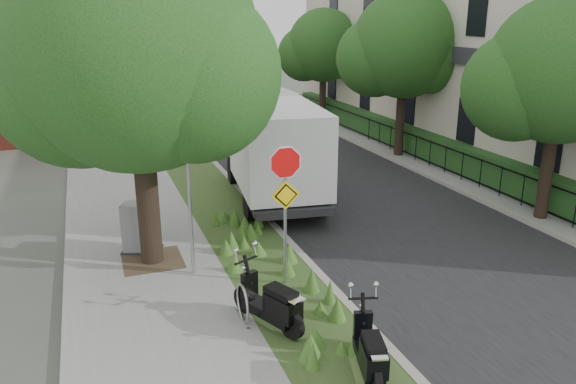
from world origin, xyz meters
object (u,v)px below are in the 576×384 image
at_px(scooter_near, 275,308).
at_px(box_truck, 274,148).
at_px(utility_cabinet, 141,228).
at_px(sign_assembly, 285,188).
at_px(scooter_far, 371,357).

xyz_separation_m(scooter_near, box_truck, (2.51, 7.40, 1.20)).
height_order(box_truck, utility_cabinet, box_truck).
bearing_deg(sign_assembly, scooter_far, -87.64).
bearing_deg(utility_cabinet, scooter_near, -66.99).
bearing_deg(scooter_near, scooter_far, -63.76).
bearing_deg(box_truck, scooter_far, -99.38).
relative_size(sign_assembly, box_truck, 0.52).
bearing_deg(sign_assembly, scooter_near, -116.03).
height_order(scooter_near, box_truck, box_truck).
distance_m(scooter_far, box_truck, 9.57).
relative_size(scooter_far, box_truck, 0.27).
distance_m(sign_assembly, scooter_far, 4.06).
bearing_deg(scooter_far, sign_assembly, 92.36).
bearing_deg(sign_assembly, utility_cabinet, 133.45).
distance_m(sign_assembly, scooter_near, 2.57).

